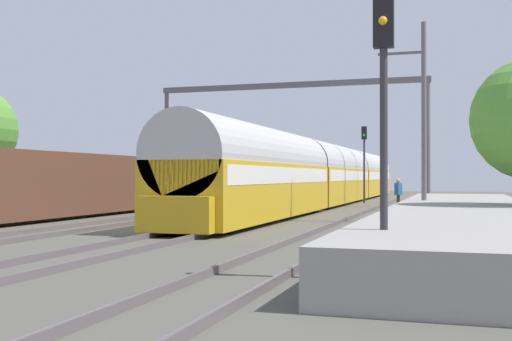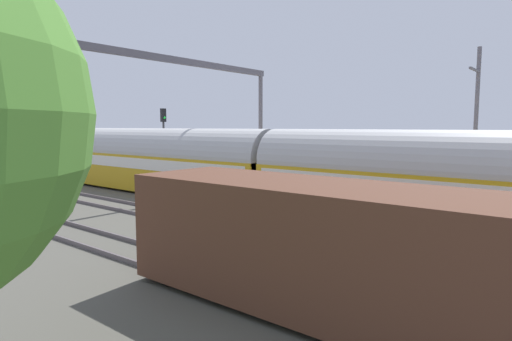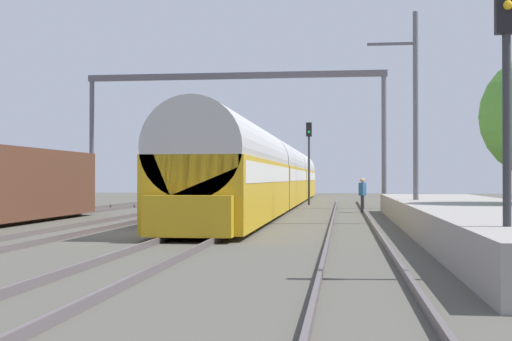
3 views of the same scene
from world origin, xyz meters
name	(u,v)px [view 1 (image 1 of 3)]	position (x,y,z in m)	size (l,w,h in m)	color
ground	(152,229)	(0.00, 0.00, 0.00)	(120.00, 120.00, 0.00)	#504E45
track_west	(98,225)	(-2.20, 0.00, 0.08)	(1.52, 60.00, 0.16)	#5B5254
track_east	(211,228)	(2.20, 0.00, 0.08)	(1.52, 60.00, 0.16)	#5B5254
track_far_east	(338,231)	(6.59, 0.00, 0.08)	(1.52, 60.00, 0.16)	#5B5254
platform	(462,218)	(10.41, 2.00, 0.45)	(4.40, 28.00, 0.90)	gray
passenger_train	(330,174)	(2.20, 21.65, 1.97)	(2.93, 49.20, 3.82)	gold
freight_car	(58,185)	(-6.59, 3.93, 1.47)	(2.80, 13.00, 2.70)	#563323
person_crossing	(398,192)	(7.24, 14.50, 1.03)	(0.40, 0.47, 1.73)	#303030
railway_signal_near	(384,99)	(9.00, -8.84, 3.23)	(0.36, 0.30, 5.05)	#2D2D33
railway_signal_far	(364,154)	(4.11, 24.06, 3.37)	(0.36, 0.30, 5.30)	#2D2D33
catenary_gantry	(289,112)	(0.00, 19.22, 5.96)	(17.58, 0.28, 7.86)	#5D5963
catenary_pole_east_mid	(423,119)	(8.94, 5.85, 4.15)	(1.90, 0.20, 8.00)	#5D5963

